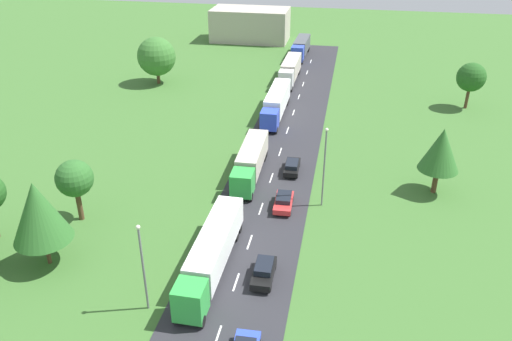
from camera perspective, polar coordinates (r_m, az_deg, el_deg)
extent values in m
cube|color=#2B2B30|center=(56.61, 0.70, -3.84)|extent=(10.00, 140.00, 0.06)
cube|color=white|center=(41.62, -4.28, -17.87)|extent=(0.16, 2.40, 0.01)
cube|color=white|center=(46.21, -2.22, -12.22)|extent=(0.16, 2.40, 0.01)
cube|color=white|center=(50.85, -0.71, -7.91)|extent=(0.16, 2.40, 0.01)
cube|color=white|center=(55.89, 0.55, -4.25)|extent=(0.16, 2.40, 0.01)
cube|color=white|center=(61.89, 1.71, -0.83)|extent=(0.16, 2.40, 0.01)
cube|color=white|center=(68.31, 2.69, 2.08)|extent=(0.16, 2.40, 0.01)
cube|color=white|center=(74.85, 3.50, 4.46)|extent=(0.16, 2.40, 0.01)
cube|color=white|center=(81.39, 4.17, 6.42)|extent=(0.16, 2.40, 0.01)
cube|color=white|center=(88.23, 4.76, 8.14)|extent=(0.16, 2.40, 0.01)
cube|color=white|center=(94.54, 5.23, 9.49)|extent=(0.16, 2.40, 0.01)
cube|color=white|center=(101.34, 5.67, 10.74)|extent=(0.16, 2.40, 0.01)
cube|color=white|center=(108.62, 6.08, 11.90)|extent=(0.16, 2.40, 0.01)
cube|color=green|center=(41.88, -7.27, -14.05)|extent=(2.46, 2.43, 2.86)
cube|color=black|center=(40.74, -7.82, -14.55)|extent=(2.10, 0.12, 1.26)
cube|color=white|center=(47.33, -4.50, -7.92)|extent=(2.60, 11.97, 2.66)
cube|color=black|center=(48.24, -4.43, -9.39)|extent=(1.00, 11.36, 0.24)
cylinder|color=black|center=(42.18, -5.99, -16.25)|extent=(0.36, 1.00, 1.00)
cylinder|color=black|center=(42.72, -8.80, -15.77)|extent=(0.36, 1.00, 1.00)
cylinder|color=black|center=(50.86, -2.21, -7.24)|extent=(0.36, 1.00, 1.00)
cylinder|color=black|center=(51.32, -4.51, -6.96)|extent=(0.36, 1.00, 1.00)
cylinder|color=black|center=(52.01, -1.85, -6.35)|extent=(0.36, 1.00, 1.00)
cylinder|color=black|center=(52.45, -4.10, -6.08)|extent=(0.36, 1.00, 1.00)
cube|color=green|center=(57.15, -1.51, -1.36)|extent=(2.50, 2.75, 2.64)
cube|color=black|center=(55.82, -1.77, -1.57)|extent=(2.10, 0.14, 1.16)
cube|color=beige|center=(62.65, -0.40, 1.75)|extent=(2.70, 9.61, 2.64)
cube|color=black|center=(63.33, -0.40, 0.51)|extent=(1.09, 9.10, 0.24)
cylinder|color=black|center=(57.07, -0.59, -2.93)|extent=(0.37, 1.01, 1.00)
cylinder|color=black|center=(57.43, -2.65, -2.75)|extent=(0.37, 1.01, 1.00)
cylinder|color=black|center=(65.75, 0.93, 1.50)|extent=(0.37, 1.01, 1.00)
cylinder|color=black|center=(66.06, -0.87, 1.64)|extent=(0.37, 1.01, 1.00)
cylinder|color=black|center=(66.77, 1.08, 1.93)|extent=(0.37, 1.01, 1.00)
cylinder|color=black|center=(67.07, -0.69, 2.07)|extent=(0.37, 1.01, 1.00)
cube|color=blue|center=(73.74, 1.51, 5.66)|extent=(2.44, 2.55, 2.62)
cube|color=black|center=(72.45, 1.35, 5.64)|extent=(2.10, 0.10, 1.15)
cube|color=white|center=(80.37, 2.39, 7.92)|extent=(2.52, 11.51, 2.96)
cube|color=black|center=(80.96, 2.36, 6.81)|extent=(0.92, 10.93, 0.24)
cylinder|color=black|center=(73.52, 2.22, 4.46)|extent=(0.35, 1.00, 1.00)
cylinder|color=black|center=(73.83, 0.61, 4.59)|extent=(0.35, 1.00, 1.00)
cylinder|color=black|center=(84.07, 3.44, 7.52)|extent=(0.35, 1.00, 1.00)
cylinder|color=black|center=(84.34, 2.01, 7.63)|extent=(0.35, 1.00, 1.00)
cylinder|color=black|center=(85.35, 3.56, 7.84)|extent=(0.35, 1.00, 1.00)
cylinder|color=black|center=(85.62, 2.16, 7.94)|extent=(0.35, 1.00, 1.00)
cube|color=white|center=(90.62, 3.33, 10.05)|extent=(2.47, 2.36, 2.95)
cube|color=black|center=(89.42, 3.24, 10.16)|extent=(2.10, 0.12, 1.30)
cube|color=beige|center=(96.65, 3.91, 11.36)|extent=(2.62, 9.91, 2.93)
cube|color=black|center=(97.14, 3.88, 10.42)|extent=(1.01, 9.40, 0.24)
cylinder|color=black|center=(90.41, 3.92, 9.00)|extent=(0.36, 1.00, 1.00)
cylinder|color=black|center=(90.69, 2.59, 9.10)|extent=(0.36, 1.00, 1.00)
cylinder|color=black|center=(99.86, 4.73, 10.82)|extent=(0.36, 1.00, 1.00)
cylinder|color=black|center=(100.11, 3.51, 10.91)|extent=(0.36, 1.00, 1.00)
cylinder|color=black|center=(100.99, 4.81, 11.01)|extent=(0.36, 1.00, 1.00)
cylinder|color=black|center=(101.23, 3.61, 11.10)|extent=(0.36, 1.00, 1.00)
cube|color=blue|center=(106.71, 4.61, 12.76)|extent=(2.51, 2.56, 2.90)
cube|color=black|center=(105.44, 4.53, 12.87)|extent=(2.10, 0.16, 1.28)
cube|color=#4C5156|center=(112.66, 5.08, 13.67)|extent=(2.75, 9.38, 2.71)
cube|color=black|center=(113.05, 5.05, 12.90)|extent=(1.14, 8.87, 0.24)
cylinder|color=black|center=(106.38, 5.10, 11.88)|extent=(0.38, 1.01, 1.00)
cylinder|color=black|center=(106.65, 3.96, 11.97)|extent=(0.38, 1.01, 1.00)
cylinder|color=black|center=(115.64, 5.77, 13.16)|extent=(0.38, 1.01, 1.00)
cylinder|color=black|center=(115.89, 4.71, 13.24)|extent=(0.38, 1.01, 1.00)
cylinder|color=black|center=(116.71, 5.84, 13.30)|extent=(0.38, 1.01, 1.00)
cylinder|color=black|center=(116.96, 4.79, 13.38)|extent=(0.38, 1.01, 1.00)
cylinder|color=black|center=(40.82, -2.15, -18.32)|extent=(0.24, 0.65, 0.64)
cube|color=black|center=(46.11, 0.86, -11.26)|extent=(1.82, 4.31, 0.66)
cube|color=black|center=(45.89, 0.91, -10.50)|extent=(1.51, 2.42, 0.57)
cylinder|color=black|center=(45.13, 1.55, -12.84)|extent=(0.23, 0.64, 0.64)
cylinder|color=black|center=(45.32, -0.45, -12.62)|extent=(0.23, 0.64, 0.64)
cylinder|color=black|center=(47.36, 2.09, -10.57)|extent=(0.23, 0.64, 0.64)
cylinder|color=black|center=(47.54, 0.20, -10.37)|extent=(0.23, 0.64, 0.64)
cube|color=red|center=(55.87, 3.07, -3.57)|extent=(2.03, 4.35, 0.60)
cube|color=black|center=(55.77, 3.10, -2.97)|extent=(1.66, 2.46, 0.50)
cylinder|color=black|center=(54.74, 3.77, -4.69)|extent=(0.24, 0.65, 0.64)
cylinder|color=black|center=(54.87, 2.03, -4.55)|extent=(0.24, 0.65, 0.64)
cylinder|color=black|center=(57.21, 4.04, -3.13)|extent=(0.24, 0.65, 0.64)
cylinder|color=black|center=(57.34, 2.38, -3.00)|extent=(0.24, 0.65, 0.64)
cube|color=black|center=(63.15, 4.01, 0.37)|extent=(1.81, 4.40, 0.60)
cube|color=black|center=(62.70, 4.01, 0.73)|extent=(1.49, 2.47, 0.52)
cylinder|color=black|center=(64.66, 3.47, 0.79)|extent=(0.23, 0.64, 0.64)
cylinder|color=black|center=(64.55, 4.80, 0.69)|extent=(0.23, 0.64, 0.64)
cylinder|color=black|center=(62.05, 3.17, -0.45)|extent=(0.23, 0.64, 0.64)
cylinder|color=black|center=(61.93, 4.56, -0.56)|extent=(0.23, 0.64, 0.64)
cylinder|color=slate|center=(42.23, -12.33, -10.70)|extent=(0.18, 0.18, 7.87)
sphere|color=silver|center=(39.87, -12.92, -6.13)|extent=(0.36, 0.36, 0.36)
cylinder|color=slate|center=(54.93, 7.53, 0.13)|extent=(0.18, 0.18, 8.87)
sphere|color=silver|center=(52.97, 7.83, 4.49)|extent=(0.36, 0.36, 0.36)
cylinder|color=#513823|center=(51.24, -22.06, -8.21)|extent=(0.37, 0.37, 2.72)
cone|color=#2D6628|center=(49.01, -22.94, -4.18)|extent=(5.23, 5.23, 5.75)
cylinder|color=#513823|center=(61.81, 19.20, -1.07)|extent=(0.59, 0.59, 2.94)
cone|color=#2D6628|center=(60.11, 19.78, 2.21)|extent=(4.47, 4.47, 4.92)
cylinder|color=#513823|center=(96.13, -10.74, 10.14)|extent=(0.60, 0.60, 2.38)
sphere|color=#38702D|center=(95.08, -10.95, 12.28)|extent=(6.79, 6.79, 6.79)
cylinder|color=#513823|center=(89.12, 22.30, 7.44)|extent=(0.49, 0.49, 3.42)
sphere|color=#23561E|center=(88.10, 22.70, 9.50)|extent=(4.48, 4.48, 4.48)
cylinder|color=#513823|center=(56.48, -18.94, -3.62)|extent=(0.55, 0.55, 3.43)
sphere|color=#2D6628|center=(54.98, -19.43, -0.82)|extent=(3.82, 3.82, 3.82)
cube|color=#B2A899|center=(124.49, -0.64, 15.81)|extent=(17.55, 9.50, 7.26)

